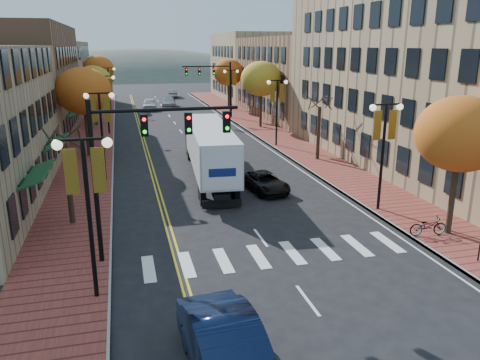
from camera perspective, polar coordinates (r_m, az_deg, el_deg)
ground at (r=19.52m, az=5.98°, el=-11.49°), size 200.00×200.00×0.00m
sidewalk_left at (r=49.57m, az=-17.39°, el=5.00°), size 4.00×85.00×0.15m
sidewalk_right at (r=51.76m, az=2.99°, el=6.16°), size 4.00×85.00×0.15m
building_left_mid at (r=53.40m, az=-26.45°, el=10.71°), size 12.00×24.00×11.00m
building_left_far at (r=78.04m, az=-22.75°, el=11.78°), size 12.00×26.00×9.50m
building_right_near at (r=40.57m, az=23.79°, el=12.66°), size 15.00×28.00×15.00m
building_right_mid at (r=63.32m, az=8.88°, el=12.31°), size 15.00×24.00×10.00m
building_right_far at (r=83.96m, az=2.89°, el=13.71°), size 15.00×20.00×11.00m
tree_left_a at (r=25.26m, az=-20.16°, el=-0.43°), size 0.28×0.28×4.20m
tree_left_b at (r=40.43m, az=-18.55°, el=10.24°), size 4.48×4.48×7.21m
tree_left_c at (r=56.38m, az=-17.49°, el=11.38°), size 4.16×4.16×6.69m
tree_left_d at (r=74.30m, az=-16.90°, el=12.83°), size 4.61×4.61×7.42m
tree_right_a at (r=24.01m, az=25.30°, el=5.07°), size 4.16×4.16×6.69m
tree_right_b at (r=38.00m, az=9.54°, el=5.65°), size 0.28×0.28×4.20m
tree_right_c at (r=52.54m, az=2.58°, el=12.22°), size 4.48×4.48×7.21m
tree_right_d at (r=67.99m, az=-1.42°, el=12.99°), size 4.35×4.35×7.00m
lamp_left_a at (r=16.90m, az=-18.19°, el=-0.95°), size 1.96×0.36×6.05m
lamp_left_b at (r=32.54m, az=-16.60°, el=7.11°), size 1.96×0.36×6.05m
lamp_left_c at (r=50.41m, az=-15.99°, el=10.14°), size 1.96×0.36×6.05m
lamp_left_d at (r=68.35m, az=-15.70°, el=11.59°), size 1.96×0.36×6.05m
lamp_right_a at (r=26.48m, az=17.15°, el=5.13°), size 1.96×0.36×6.05m
lamp_right_b at (r=42.70m, az=4.54°, el=9.73°), size 1.96×0.36×6.05m
lamp_right_c at (r=59.94m, az=-1.09°, el=11.61°), size 1.96×0.36×6.05m
traffic_mast_near at (r=19.61m, az=-11.96°, el=3.71°), size 6.10×0.35×7.00m
traffic_mast_far at (r=59.47m, az=-3.03°, el=12.16°), size 6.10×0.34×7.00m
semi_truck at (r=32.92m, az=-3.89°, el=4.16°), size 3.61×15.29×3.79m
navy_sedan at (r=13.70m, az=-1.40°, el=-20.29°), size 2.30×5.53×1.78m
black_suv at (r=29.89m, az=3.04°, el=-0.25°), size 2.59×4.58×1.21m
car_far_white at (r=69.50m, az=-10.98°, el=9.08°), size 2.28×4.97×1.65m
car_far_silver at (r=72.43m, az=-8.68°, el=9.39°), size 2.53×5.26×1.48m
car_far_oncoming at (r=85.68m, az=-8.17°, el=10.42°), size 2.02×4.56×1.46m
bicycle at (r=24.40m, az=21.94°, el=-5.21°), size 1.90×0.84×0.97m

